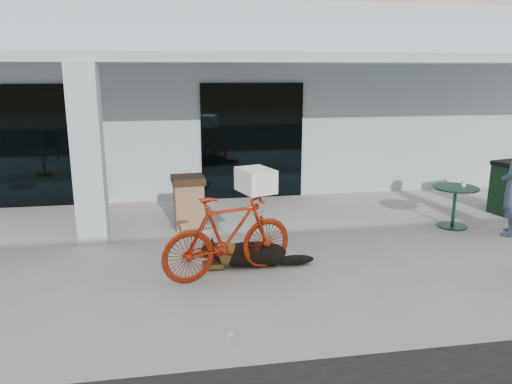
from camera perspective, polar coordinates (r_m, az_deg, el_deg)
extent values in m
plane|color=#B5B3AB|center=(7.19, -8.31, -10.99)|extent=(80.00, 80.00, 0.00)
cube|color=#ACB9C3|center=(15.05, -9.57, 10.81)|extent=(22.00, 7.00, 4.50)
cube|color=black|center=(12.04, -24.72, 4.71)|extent=(2.80, 0.06, 2.70)
cube|color=black|center=(11.78, -0.43, 5.80)|extent=(2.40, 0.06, 2.70)
cube|color=#ACB9C3|center=(9.06, -18.64, 3.97)|extent=(0.50, 0.50, 3.12)
cube|color=#ACB9C3|center=(10.13, -9.57, 14.85)|extent=(22.00, 2.80, 0.18)
imported|color=#AF2A0E|center=(7.37, -3.16, -5.02)|extent=(2.14, 1.19, 1.24)
cube|color=white|center=(7.34, -0.04, 1.36)|extent=(0.59, 0.69, 0.34)
cylinder|color=white|center=(5.86, -2.89, -16.38)|extent=(0.10, 0.10, 0.11)
cylinder|color=white|center=(10.42, 22.63, 0.91)|extent=(0.10, 0.10, 0.11)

